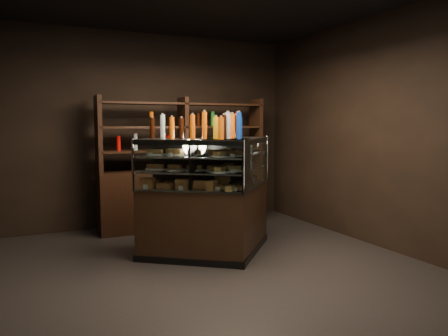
{
  "coord_description": "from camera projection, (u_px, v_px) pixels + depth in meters",
  "views": [
    {
      "loc": [
        -1.74,
        -4.26,
        1.61
      ],
      "look_at": [
        0.47,
        0.38,
        1.08
      ],
      "focal_mm": 35.0,
      "sensor_mm": 36.0,
      "label": 1
    }
  ],
  "objects": [
    {
      "name": "bottles_top",
      "position": [
        213.0,
        127.0,
        5.23
      ],
      "size": [
        1.36,
        0.86,
        0.3
      ],
      "color": "#D8590A",
      "rests_on": "display_case"
    },
    {
      "name": "ground",
      "position": [
        200.0,
        272.0,
        4.73
      ],
      "size": [
        5.0,
        5.0,
        0.0
      ],
      "primitive_type": "plane",
      "color": "black",
      "rests_on": "ground"
    },
    {
      "name": "food_display",
      "position": [
        214.0,
        166.0,
        5.28
      ],
      "size": [
        1.54,
        1.0,
        0.44
      ],
      "color": "#B2773F",
      "rests_on": "display_case"
    },
    {
      "name": "room_shell",
      "position": [
        199.0,
        91.0,
        4.53
      ],
      "size": [
        5.02,
        5.02,
        3.01
      ],
      "color": "black",
      "rests_on": "ground"
    },
    {
      "name": "back_shelving",
      "position": [
        184.0,
        188.0,
        6.76
      ],
      "size": [
        2.59,
        0.48,
        2.0
      ],
      "rotation": [
        0.0,
        0.0,
        -0.02
      ],
      "color": "black",
      "rests_on": "ground"
    },
    {
      "name": "display_case",
      "position": [
        214.0,
        216.0,
        5.34
      ],
      "size": [
        1.92,
        1.42,
        1.44
      ],
      "rotation": [
        0.0,
        0.0,
        0.09
      ],
      "color": "black",
      "rests_on": "ground"
    },
    {
      "name": "potted_conifer",
      "position": [
        214.0,
        212.0,
        5.88
      ],
      "size": [
        0.34,
        0.34,
        0.72
      ],
      "rotation": [
        0.0,
        0.0,
        -0.18
      ],
      "color": "black",
      "rests_on": "ground"
    }
  ]
}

